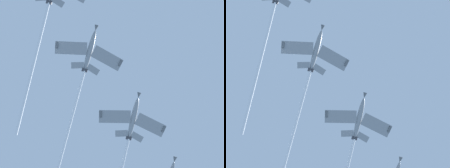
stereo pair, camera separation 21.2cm
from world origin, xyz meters
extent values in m
cube|color=gray|center=(-1.73, -13.33, 107.62)|extent=(3.93, 2.65, 0.91)
cube|color=#595E60|center=(-0.09, -14.97, 108.97)|extent=(2.06, 2.87, 3.56)
cylinder|color=#38383D|center=(-0.61, -14.93, 107.19)|extent=(1.37, 1.48, 1.15)
cylinder|color=#38383D|center=(0.13, -15.44, 107.19)|extent=(1.37, 1.48, 1.15)
cylinder|color=white|center=(-9.99, -29.33, 99.11)|extent=(20.17, 28.75, 16.74)
ellipsoid|color=gray|center=(-17.49, -15.13, 104.11)|extent=(7.56, 10.45, 6.37)
cone|color=#595E60|center=(-14.20, -10.05, 106.98)|extent=(2.07, 2.30, 1.77)
ellipsoid|color=black|center=(-16.60, -13.75, 105.55)|extent=(2.43, 2.99, 2.01)
cube|color=gray|center=(-22.31, -12.81, 103.68)|extent=(9.60, 6.09, 1.72)
cube|color=#595E60|center=(-25.92, -10.85, 103.65)|extent=(1.21, 1.81, 0.88)
cube|color=gray|center=(-13.42, -18.58, 103.68)|extent=(8.58, 8.86, 1.72)
cube|color=#595E60|center=(-10.16, -21.09, 103.65)|extent=(1.70, 1.66, 0.88)
cube|color=gray|center=(-21.87, -17.68, 101.97)|extent=(3.92, 2.57, 0.92)
cube|color=gray|center=(-18.04, -20.16, 101.97)|extent=(3.58, 3.86, 0.92)
cube|color=#595E60|center=(-20.18, -19.27, 103.32)|extent=(1.99, 2.92, 3.56)
cylinder|color=#38383D|center=(-20.70, -19.24, 101.53)|extent=(1.35, 1.48, 1.15)
cylinder|color=#38383D|center=(-19.95, -19.73, 101.53)|extent=(1.35, 1.48, 1.15)
cylinder|color=white|center=(-30.08, -34.51, 93.04)|extent=(20.14, 30.44, 17.52)
ellipsoid|color=gray|center=(-39.09, -17.27, 96.78)|extent=(7.80, 10.30, 6.41)
cone|color=#595E60|center=(-35.66, -12.30, 99.68)|extent=(2.10, 2.30, 1.77)
ellipsoid|color=black|center=(-38.16, -15.93, 98.23)|extent=(2.48, 2.97, 2.02)
cube|color=gray|center=(-43.84, -14.82, 96.34)|extent=(9.60, 6.29, 1.74)
cube|color=#595E60|center=(-47.40, -12.76, 96.32)|extent=(1.25, 1.81, 0.89)
cube|color=gray|center=(-35.12, -20.84, 96.34)|extent=(8.45, 8.96, 1.74)
cube|color=#595E60|center=(-31.93, -23.44, 96.32)|extent=(1.72, 1.63, 0.89)
cube|color=gray|center=(-43.53, -19.69, 94.62)|extent=(3.93, 2.65, 0.92)
cube|color=gray|center=(-39.78, -22.28, 94.62)|extent=(3.53, 3.89, 0.92)
cube|color=#595E60|center=(-41.90, -21.33, 95.97)|extent=(2.07, 2.88, 3.56)
cylinder|color=#38383D|center=(-42.41, -21.29, 94.18)|extent=(1.37, 1.48, 1.15)
cylinder|color=#38383D|center=(-41.67, -21.80, 94.18)|extent=(1.37, 1.48, 1.15)
cone|color=#595E60|center=(-55.49, -15.58, 92.82)|extent=(2.08, 2.29, 1.75)
camera|label=1|loc=(4.32, 11.76, 1.70)|focal=60.69mm
camera|label=2|loc=(4.45, 11.60, 1.70)|focal=60.69mm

